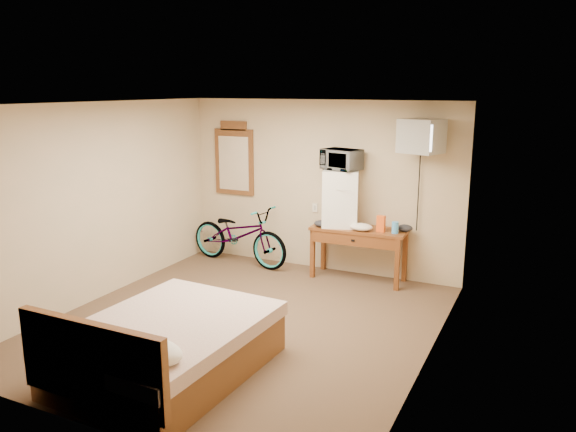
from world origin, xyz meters
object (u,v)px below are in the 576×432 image
object	(u,v)px
blue_cup	(395,228)
wall_mirror	(234,159)
microwave	(341,160)
desk	(358,237)
bed	(164,347)
mini_fridge	(341,198)
bicycle	(239,235)
crt_television	(421,136)

from	to	relation	value
blue_cup	wall_mirror	world-z (taller)	wall_mirror
microwave	wall_mirror	bearing A→B (deg)	-170.36
microwave	desk	bearing A→B (deg)	3.32
desk	wall_mirror	world-z (taller)	wall_mirror
desk	bed	world-z (taller)	bed
blue_cup	wall_mirror	bearing A→B (deg)	173.58
microwave	blue_cup	bearing A→B (deg)	9.39
wall_mirror	desk	bearing A→B (deg)	-7.22
mini_fridge	blue_cup	bearing A→B (deg)	-6.58
bicycle	bed	size ratio (longest dim) A/B	0.85
mini_fridge	bicycle	distance (m)	1.75
desk	crt_television	world-z (taller)	crt_television
mini_fridge	bicycle	world-z (taller)	mini_fridge
bed	wall_mirror	bearing A→B (deg)	110.89
microwave	crt_television	distance (m)	1.16
wall_mirror	bicycle	size ratio (longest dim) A/B	0.66
mini_fridge	bicycle	xyz separation A→B (m)	(-1.60, -0.12, -0.69)
blue_cup	desk	bearing A→B (deg)	176.86
mini_fridge	crt_television	distance (m)	1.43
mini_fridge	microwave	xyz separation A→B (m)	(0.00, 0.00, 0.54)
wall_mirror	bed	world-z (taller)	wall_mirror
mini_fridge	crt_television	bearing A→B (deg)	-2.36
microwave	bed	distance (m)	3.74
bicycle	bed	xyz separation A→B (m)	(1.14, -3.33, -0.16)
bed	desk	bearing A→B (deg)	77.40
wall_mirror	bicycle	distance (m)	1.19
desk	bicycle	world-z (taller)	bicycle
bed	mini_fridge	bearing A→B (deg)	82.37
crt_television	bed	distance (m)	4.13
mini_fridge	bed	xyz separation A→B (m)	(-0.46, -3.44, -0.85)
microwave	blue_cup	size ratio (longest dim) A/B	3.28
microwave	bicycle	xyz separation A→B (m)	(-1.60, -0.12, -1.23)
wall_mirror	bed	size ratio (longest dim) A/B	0.56
mini_fridge	microwave	size ratio (longest dim) A/B	1.54
bicycle	desk	bearing A→B (deg)	-81.37
mini_fridge	blue_cup	size ratio (longest dim) A/B	5.03
crt_television	wall_mirror	distance (m)	3.00
mini_fridge	crt_television	xyz separation A→B (m)	(1.10, -0.05, 0.91)
blue_cup	wall_mirror	distance (m)	2.79
microwave	blue_cup	world-z (taller)	microwave
microwave	bicycle	size ratio (longest dim) A/B	0.30
wall_mirror	bicycle	bearing A→B (deg)	-51.86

